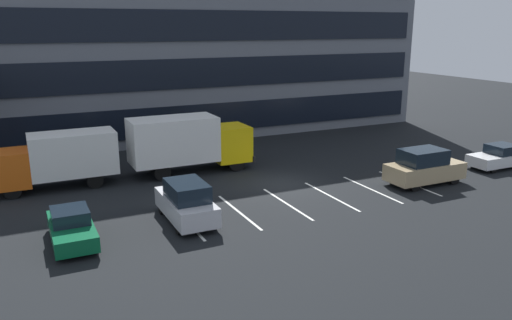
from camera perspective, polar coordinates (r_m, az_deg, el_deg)
ground_plane at (r=30.34m, az=2.95°, el=-2.74°), size 120.00×120.00×0.00m
office_building at (r=45.51m, az=-8.04°, el=12.30°), size 41.45×10.97×14.40m
lot_markings at (r=27.80m, az=6.00°, el=-4.48°), size 14.14×5.40×0.01m
box_truck_orange at (r=31.30m, az=-21.45°, el=0.22°), size 6.95×2.30×3.22m
box_truck_yellow at (r=32.55m, az=-7.62°, el=2.11°), size 7.85×2.60×3.64m
suv_silver at (r=24.64m, az=-7.86°, el=-4.72°), size 1.90×4.48×2.03m
suv_tan at (r=31.71m, az=18.43°, el=-0.77°), size 4.74×2.01×2.14m
sedan_forest at (r=23.61m, az=-20.08°, el=-7.13°), size 1.75×4.17×1.49m
sedan_white at (r=37.37m, az=25.77°, el=0.33°), size 4.33×1.81×1.55m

